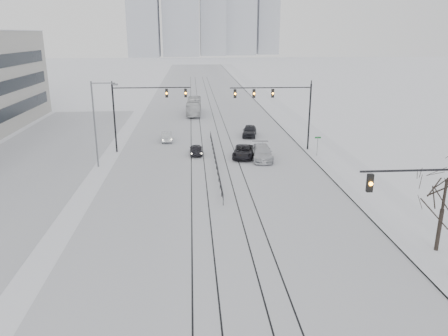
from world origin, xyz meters
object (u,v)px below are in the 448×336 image
traffic_mast_near (434,205)px  sedan_sb_outer (167,136)px  sedan_nb_right (262,153)px  sedan_nb_far (249,131)px  sedan_sb_inner (196,150)px  box_truck (194,106)px  sedan_nb_front (244,152)px  bare_tree (446,187)px

traffic_mast_near → sedan_sb_outer: traffic_mast_near is taller
sedan_nb_right → sedan_nb_far: bearing=93.0°
traffic_mast_near → sedan_nb_far: traffic_mast_near is taller
sedan_sb_inner → box_truck: (-0.04, 26.83, 0.77)m
sedan_sb_outer → sedan_nb_far: (11.26, 2.07, 0.12)m
sedan_sb_inner → sedan_nb_far: (7.45, 9.04, 0.14)m
sedan_sb_outer → sedan_nb_right: (11.16, -9.58, 0.15)m
sedan_sb_inner → sedan_nb_front: 5.62m
sedan_sb_outer → bare_tree: bearing=115.8°
sedan_nb_right → box_truck: bearing=107.6°
box_truck → sedan_nb_far: bearing=114.9°
sedan_nb_right → box_truck: (-7.39, 29.43, 0.60)m
sedan_nb_far → box_truck: size_ratio=0.45×
sedan_nb_far → traffic_mast_near: bearing=-70.8°
sedan_nb_right → bare_tree: bearing=-67.2°
sedan_nb_right → box_truck: size_ratio=0.54×
bare_tree → sedan_nb_far: bare_tree is taller
sedan_nb_front → bare_tree: bearing=-55.4°
traffic_mast_near → sedan_sb_inner: 31.10m
bare_tree → sedan_nb_right: size_ratio=1.12×
traffic_mast_near → sedan_nb_right: (-5.44, 25.47, -3.77)m
bare_tree → box_truck: 54.18m
sedan_sb_inner → sedan_sb_outer: sedan_sb_outer is taller
sedan_sb_inner → sedan_sb_outer: (-3.81, 6.98, 0.02)m
bare_tree → sedan_nb_front: (-9.82, 23.48, -3.82)m
sedan_sb_outer → sedan_sb_inner: bearing=113.7°
sedan_sb_outer → sedan_nb_right: size_ratio=0.71×
sedan_nb_front → sedan_nb_far: (2.06, 10.63, 0.09)m
traffic_mast_near → bare_tree: (2.41, 3.00, -0.07)m
traffic_mast_near → sedan_sb_inner: size_ratio=1.93×
bare_tree → sedan_sb_inner: size_ratio=1.69×
sedan_nb_far → sedan_nb_front: bearing=-90.0°
sedan_sb_outer → sedan_nb_far: sedan_nb_far is taller
sedan_sb_inner → sedan_nb_right: bearing=160.0°
traffic_mast_near → sedan_nb_far: (-5.35, 37.11, -3.80)m
box_truck → traffic_mast_near: bearing=105.2°
sedan_sb_inner → box_truck: size_ratio=0.36×
sedan_nb_front → sedan_sb_outer: bearing=149.0°
box_truck → bare_tree: bearing=108.4°
sedan_nb_right → box_truck: box_truck is taller
bare_tree → box_truck: (-15.25, 51.90, -3.10)m
bare_tree → sedan_sb_inner: 29.57m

